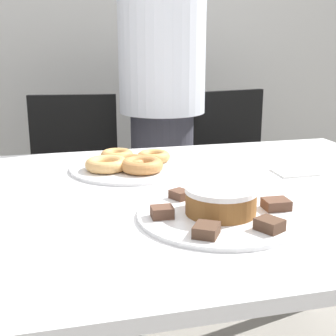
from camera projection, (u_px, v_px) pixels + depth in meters
wall_back at (102, 10)px, 2.64m from camera, size 8.00×0.05×2.60m
table at (178, 220)px, 1.26m from camera, size 1.55×1.10×0.74m
person_standing at (162, 102)px, 2.05m from camera, size 0.37×0.37×1.66m
office_chair_left at (74, 204)px, 2.09m from camera, size 0.50×0.50×0.89m
office_chair_right at (241, 190)px, 2.28m from camera, size 0.52×0.52×0.89m
plate_cake at (220, 215)px, 1.07m from camera, size 0.38×0.38×0.01m
plate_donuts at (130, 168)px, 1.47m from camera, size 0.37×0.37×0.01m
frosted_cake at (221, 200)px, 1.06m from camera, size 0.16×0.16×0.06m
lamington_0 at (180, 194)px, 1.16m from camera, size 0.05×0.06×0.02m
lamington_1 at (162, 212)px, 1.04m from camera, size 0.05×0.04×0.02m
lamington_2 at (206, 230)px, 0.94m from camera, size 0.07×0.07×0.02m
lamington_3 at (269, 225)px, 0.96m from camera, size 0.06×0.07×0.02m
lamington_4 at (276, 204)px, 1.09m from camera, size 0.06×0.05×0.02m
lamington_5 at (232, 191)px, 1.19m from camera, size 0.07×0.08×0.02m
donut_0 at (130, 162)px, 1.46m from camera, size 0.12×0.12×0.03m
donut_1 at (107, 164)px, 1.42m from camera, size 0.13×0.13×0.04m
donut_2 at (142, 165)px, 1.40m from camera, size 0.13×0.13×0.04m
donut_3 at (155, 156)px, 1.52m from camera, size 0.11×0.11×0.03m
donut_4 at (117, 155)px, 1.53m from camera, size 0.11×0.11×0.03m
napkin at (294, 172)px, 1.42m from camera, size 0.12×0.10×0.01m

